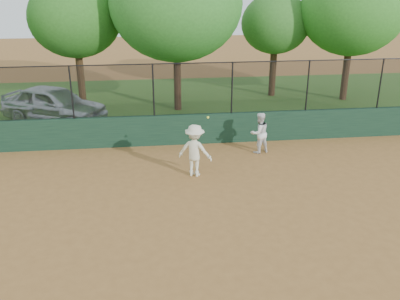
{
  "coord_description": "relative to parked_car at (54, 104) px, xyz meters",
  "views": [
    {
      "loc": [
        -0.75,
        -10.46,
        6.19
      ],
      "look_at": [
        0.8,
        2.2,
        1.2
      ],
      "focal_mm": 40.0,
      "sensor_mm": 36.0,
      "label": 1
    }
  ],
  "objects": [
    {
      "name": "tree_4",
      "position": [
        14.64,
        2.2,
        3.79
      ],
      "size": [
        5.31,
        4.83,
        6.92
      ],
      "color": "#492C1A",
      "rests_on": "ground"
    },
    {
      "name": "player_main",
      "position": [
        5.65,
        -6.57,
        0.05
      ],
      "size": [
        1.3,
        1.07,
        2.1
      ],
      "color": "beige",
      "rests_on": "ground"
    },
    {
      "name": "tree_1",
      "position": [
        0.94,
        2.49,
        3.51
      ],
      "size": [
        4.38,
        3.98,
        6.24
      ],
      "color": "#462D18",
      "rests_on": "ground"
    },
    {
      "name": "back_wall",
      "position": [
        4.92,
        -3.56,
        -0.23
      ],
      "size": [
        26.0,
        0.2,
        1.2
      ],
      "primitive_type": "cube",
      "color": "#1B3B27",
      "rests_on": "ground"
    },
    {
      "name": "fence_assembly",
      "position": [
        4.89,
        -3.56,
        1.41
      ],
      "size": [
        26.0,
        0.06,
        2.0
      ],
      "color": "black",
      "rests_on": "back_wall"
    },
    {
      "name": "parked_car",
      "position": [
        0.0,
        0.0,
        0.0
      ],
      "size": [
        5.2,
        4.0,
        1.65
      ],
      "primitive_type": "imported",
      "rotation": [
        0.0,
        0.0,
        1.08
      ],
      "color": "#B8BEC3",
      "rests_on": "ground"
    },
    {
      "name": "tree_2",
      "position": [
        5.68,
        1.34,
        4.19
      ],
      "size": [
        6.13,
        5.58,
        7.67
      ],
      "color": "#422817",
      "rests_on": "ground"
    },
    {
      "name": "grass_strip",
      "position": [
        4.92,
        2.44,
        -0.82
      ],
      "size": [
        36.0,
        12.0,
        0.01
      ],
      "primitive_type": "cube",
      "color": "#2D551A",
      "rests_on": "ground"
    },
    {
      "name": "tree_3",
      "position": [
        11.05,
        3.51,
        3.01
      ],
      "size": [
        3.64,
        3.31,
        5.43
      ],
      "color": "#402815",
      "rests_on": "ground"
    },
    {
      "name": "player_second",
      "position": [
        8.25,
        -4.8,
        -0.06
      ],
      "size": [
        0.9,
        0.8,
        1.54
      ],
      "primitive_type": "imported",
      "rotation": [
        0.0,
        0.0,
        3.47
      ],
      "color": "white",
      "rests_on": "ground"
    },
    {
      "name": "ground",
      "position": [
        4.92,
        -9.56,
        -0.83
      ],
      "size": [
        80.0,
        80.0,
        0.0
      ],
      "primitive_type": "plane",
      "color": "#9B6532",
      "rests_on": "ground"
    }
  ]
}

